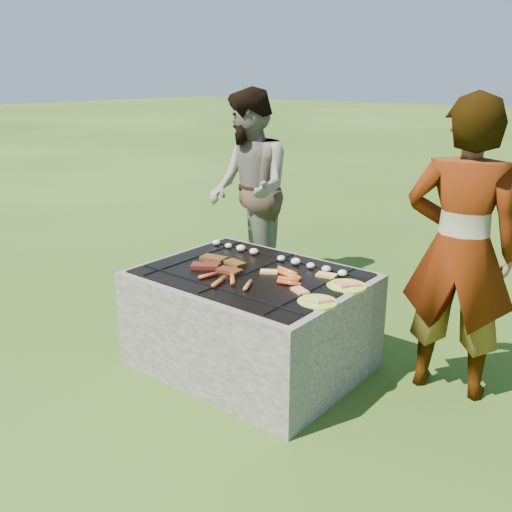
{
  "coord_description": "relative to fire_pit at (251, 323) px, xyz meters",
  "views": [
    {
      "loc": [
        2.04,
        -2.47,
        1.75
      ],
      "look_at": [
        0.0,
        0.05,
        0.7
      ],
      "focal_mm": 40.0,
      "sensor_mm": 36.0,
      "label": 1
    }
  ],
  "objects": [
    {
      "name": "lawn",
      "position": [
        0.0,
        0.0,
        -0.28
      ],
      "size": [
        60.0,
        60.0,
        0.0
      ],
      "primitive_type": "plane",
      "color": "#254611",
      "rests_on": "ground"
    },
    {
      "name": "fire_pit",
      "position": [
        0.0,
        0.0,
        0.0
      ],
      "size": [
        1.3,
        1.0,
        0.62
      ],
      "color": "gray",
      "rests_on": "ground"
    },
    {
      "name": "mushrooms",
      "position": [
        -0.03,
        0.28,
        0.35
      ],
      "size": [
        1.05,
        0.06,
        0.04
      ],
      "color": "white",
      "rests_on": "fire_pit"
    },
    {
      "name": "pork_slabs",
      "position": [
        -0.23,
        -0.04,
        0.34
      ],
      "size": [
        0.39,
        0.3,
        0.02
      ],
      "color": "#90531A",
      "rests_on": "fire_pit"
    },
    {
      "name": "sausages",
      "position": [
        0.15,
        -0.06,
        0.34
      ],
      "size": [
        0.54,
        0.49,
        0.03
      ],
      "color": "orange",
      "rests_on": "fire_pit"
    },
    {
      "name": "bread_on_grate",
      "position": [
        0.31,
        0.08,
        0.34
      ],
      "size": [
        0.44,
        0.39,
        0.02
      ],
      "color": "#EFB67A",
      "rests_on": "fire_pit"
    },
    {
      "name": "plate_far",
      "position": [
        0.56,
        0.16,
        0.33
      ],
      "size": [
        0.24,
        0.24,
        0.03
      ],
      "color": "#F3FF3C",
      "rests_on": "fire_pit"
    },
    {
      "name": "plate_near",
      "position": [
        0.56,
        -0.14,
        0.33
      ],
      "size": [
        0.27,
        0.27,
        0.03
      ],
      "color": "yellow",
      "rests_on": "fire_pit"
    },
    {
      "name": "cook",
      "position": [
        1.05,
        0.5,
        0.55
      ],
      "size": [
        0.68,
        0.52,
        1.67
      ],
      "primitive_type": "imported",
      "rotation": [
        0.0,
        0.0,
        3.35
      ],
      "color": "gray",
      "rests_on": "ground"
    },
    {
      "name": "bystander",
      "position": [
        -0.92,
        1.09,
        0.54
      ],
      "size": [
        1.01,
        0.98,
        1.64
      ],
      "primitive_type": "imported",
      "rotation": [
        0.0,
        0.0,
        -0.64
      ],
      "color": "gray",
      "rests_on": "ground"
    }
  ]
}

